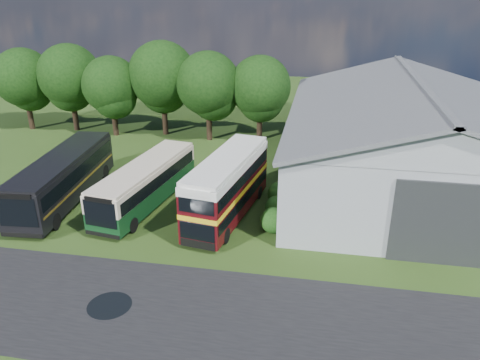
% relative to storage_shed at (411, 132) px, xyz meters
% --- Properties ---
extents(ground, '(120.00, 120.00, 0.00)m').
position_rel_storage_shed_xyz_m(ground, '(-15.00, -15.98, -4.17)').
color(ground, '#273E13').
rests_on(ground, ground).
extents(asphalt_road, '(60.00, 8.00, 0.02)m').
position_rel_storage_shed_xyz_m(asphalt_road, '(-12.00, -18.98, -4.17)').
color(asphalt_road, black).
rests_on(asphalt_road, ground).
extents(puddle, '(2.20, 2.20, 0.01)m').
position_rel_storage_shed_xyz_m(puddle, '(-16.50, -18.98, -4.17)').
color(puddle, black).
rests_on(puddle, ground).
extents(storage_shed, '(18.80, 24.80, 8.15)m').
position_rel_storage_shed_xyz_m(storage_shed, '(0.00, 0.00, 0.00)').
color(storage_shed, gray).
rests_on(storage_shed, ground).
extents(tree_far_left, '(6.12, 6.12, 8.64)m').
position_rel_storage_shed_xyz_m(tree_far_left, '(-38.00, 8.02, 1.40)').
color(tree_far_left, black).
rests_on(tree_far_left, ground).
extents(tree_left_a, '(6.46, 6.46, 9.12)m').
position_rel_storage_shed_xyz_m(tree_left_a, '(-33.00, 8.52, 1.71)').
color(tree_left_a, black).
rests_on(tree_left_a, ground).
extents(tree_left_b, '(5.78, 5.78, 8.16)m').
position_rel_storage_shed_xyz_m(tree_left_b, '(-28.00, 7.52, 1.09)').
color(tree_left_b, black).
rests_on(tree_left_b, ground).
extents(tree_mid, '(6.80, 6.80, 9.60)m').
position_rel_storage_shed_xyz_m(tree_mid, '(-23.00, 8.82, 2.02)').
color(tree_mid, black).
rests_on(tree_mid, ground).
extents(tree_right_a, '(6.26, 6.26, 8.83)m').
position_rel_storage_shed_xyz_m(tree_right_a, '(-18.00, 7.82, 1.52)').
color(tree_right_a, black).
rests_on(tree_right_a, ground).
extents(tree_right_b, '(5.98, 5.98, 8.45)m').
position_rel_storage_shed_xyz_m(tree_right_b, '(-13.00, 8.62, 1.27)').
color(tree_right_b, black).
rests_on(tree_right_b, ground).
extents(shrub_front, '(1.70, 1.70, 1.70)m').
position_rel_storage_shed_xyz_m(shrub_front, '(-9.40, -9.98, -4.17)').
color(shrub_front, '#194714').
rests_on(shrub_front, ground).
extents(shrub_mid, '(1.60, 1.60, 1.60)m').
position_rel_storage_shed_xyz_m(shrub_mid, '(-9.40, -7.98, -4.17)').
color(shrub_mid, '#194714').
rests_on(shrub_mid, ground).
extents(shrub_back, '(1.80, 1.80, 1.80)m').
position_rel_storage_shed_xyz_m(shrub_back, '(-9.40, -5.98, -4.17)').
color(shrub_back, '#194714').
rests_on(shrub_back, ground).
extents(bus_green_single, '(4.17, 11.40, 3.07)m').
position_rel_storage_shed_xyz_m(bus_green_single, '(-18.79, -7.69, -2.53)').
color(bus_green_single, black).
rests_on(bus_green_single, ground).
extents(bus_maroon_double, '(4.10, 10.31, 4.31)m').
position_rel_storage_shed_xyz_m(bus_maroon_double, '(-12.70, -8.46, -2.01)').
color(bus_maroon_double, black).
rests_on(bus_maroon_double, ground).
extents(bus_dark_single, '(3.83, 12.50, 3.39)m').
position_rel_storage_shed_xyz_m(bus_dark_single, '(-24.89, -8.08, -2.36)').
color(bus_dark_single, black).
rests_on(bus_dark_single, ground).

